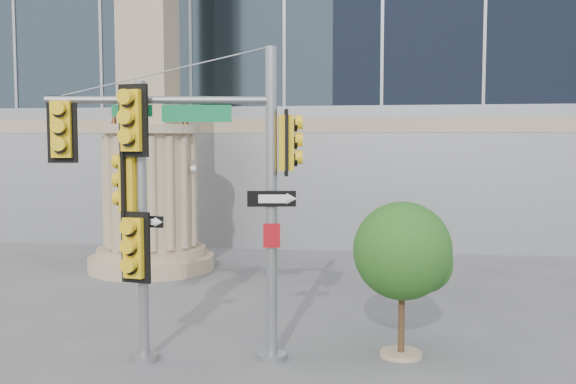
# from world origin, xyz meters

# --- Properties ---
(ground) EXTENTS (120.00, 120.00, 0.00)m
(ground) POSITION_xyz_m (0.00, 0.00, 0.00)
(ground) COLOR #545456
(ground) RESTS_ON ground
(monument) EXTENTS (4.40, 4.40, 16.60)m
(monument) POSITION_xyz_m (-6.00, 9.00, 5.52)
(monument) COLOR tan
(monument) RESTS_ON ground
(main_signal_pole) EXTENTS (4.94, 1.35, 6.41)m
(main_signal_pole) POSITION_xyz_m (-1.29, 0.05, 3.97)
(main_signal_pole) COLOR slate
(main_signal_pole) RESTS_ON ground
(secondary_signal_pole) EXTENTS (0.99, 0.85, 5.73)m
(secondary_signal_pole) POSITION_xyz_m (-2.83, -0.30, 3.36)
(secondary_signal_pole) COLOR slate
(secondary_signal_pole) RESTS_ON ground
(street_tree) EXTENTS (2.10, 2.05, 3.27)m
(street_tree) POSITION_xyz_m (2.54, 0.89, 2.16)
(street_tree) COLOR tan
(street_tree) RESTS_ON ground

